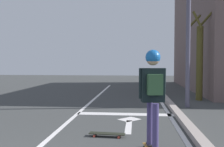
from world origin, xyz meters
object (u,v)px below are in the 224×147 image
(traffic_signal_mast, at_px, (149,4))
(roadside_tree, at_px, (200,60))
(spare_skateboard, at_px, (107,134))
(skater, at_px, (153,85))

(traffic_signal_mast, relative_size, roadside_tree, 1.33)
(spare_skateboard, relative_size, traffic_signal_mast, 0.16)
(spare_skateboard, distance_m, roadside_tree, 6.99)
(skater, xyz_separation_m, spare_skateboard, (-0.94, 0.98, -1.18))
(skater, relative_size, traffic_signal_mast, 0.35)
(skater, bearing_deg, roadside_tree, 70.16)
(spare_skateboard, relative_size, roadside_tree, 0.21)
(spare_skateboard, xyz_separation_m, traffic_signal_mast, (1.09, 4.01, 3.75))
(spare_skateboard, bearing_deg, traffic_signal_mast, 74.77)
(roadside_tree, bearing_deg, spare_skateboard, -120.18)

